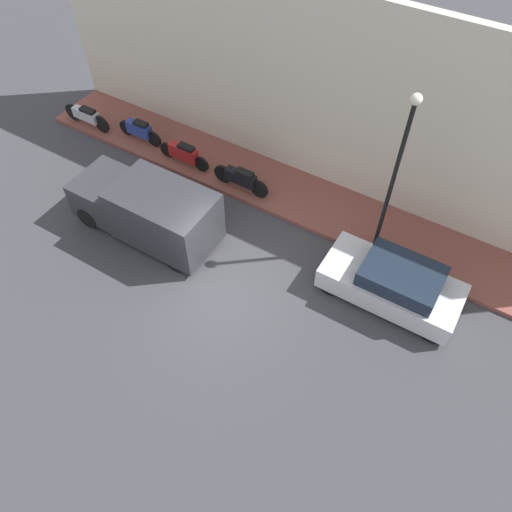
# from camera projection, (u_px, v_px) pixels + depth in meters

# --- Properties ---
(ground_plane) EXTENTS (60.00, 60.00, 0.00)m
(ground_plane) POSITION_uv_depth(u_px,v_px,m) (220.00, 288.00, 14.54)
(ground_plane) COLOR #38383D
(sidewalk) EXTENTS (2.30, 19.94, 0.14)m
(sidewalk) POSITION_uv_depth(u_px,v_px,m) (293.00, 194.00, 16.89)
(sidewalk) COLOR brown
(sidewalk) RESTS_ON ground_plane
(building_facade) EXTENTS (0.30, 19.94, 6.39)m
(building_facade) POSITION_uv_depth(u_px,v_px,m) (320.00, 95.00, 15.15)
(building_facade) COLOR beige
(building_facade) RESTS_ON ground_plane
(parked_car) EXTENTS (1.75, 3.86, 1.34)m
(parked_car) POSITION_uv_depth(u_px,v_px,m) (393.00, 283.00, 13.87)
(parked_car) COLOR silver
(parked_car) RESTS_ON ground_plane
(delivery_van) EXTENTS (1.89, 4.69, 1.95)m
(delivery_van) POSITION_uv_depth(u_px,v_px,m) (146.00, 209.00, 15.18)
(delivery_van) COLOR #2D2D33
(delivery_van) RESTS_ON ground_plane
(motorcycle_red) EXTENTS (0.30, 2.06, 0.83)m
(motorcycle_red) POSITION_uv_depth(u_px,v_px,m) (184.00, 153.00, 17.43)
(motorcycle_red) COLOR #B21E1E
(motorcycle_red) RESTS_ON sidewalk
(motorcycle_blue) EXTENTS (0.30, 1.89, 0.84)m
(motorcycle_blue) POSITION_uv_depth(u_px,v_px,m) (140.00, 130.00, 18.25)
(motorcycle_blue) COLOR navy
(motorcycle_blue) RESTS_ON sidewalk
(scooter_silver) EXTENTS (0.30, 2.12, 0.79)m
(scooter_silver) POSITION_uv_depth(u_px,v_px,m) (87.00, 116.00, 18.81)
(scooter_silver) COLOR #B7B7BF
(scooter_silver) RESTS_ON sidewalk
(motorcycle_black) EXTENTS (0.30, 2.09, 0.84)m
(motorcycle_black) POSITION_uv_depth(u_px,v_px,m) (241.00, 179.00, 16.60)
(motorcycle_black) COLOR black
(motorcycle_black) RESTS_ON sidewalk
(streetlamp) EXTENTS (0.29, 0.29, 5.34)m
(streetlamp) POSITION_uv_depth(u_px,v_px,m) (397.00, 166.00, 12.86)
(streetlamp) COLOR black
(streetlamp) RESTS_ON sidewalk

